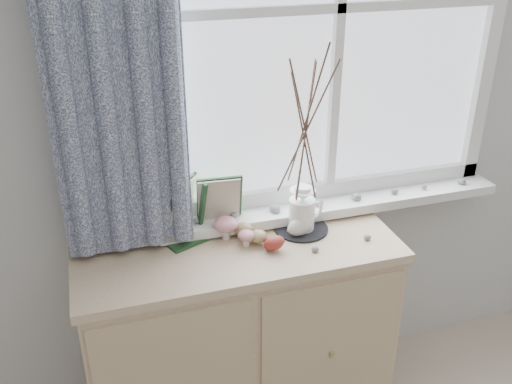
% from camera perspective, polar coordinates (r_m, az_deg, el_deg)
% --- Properties ---
extents(sideboard, '(1.20, 0.45, 0.85)m').
position_cam_1_polar(sideboard, '(2.35, -1.54, -14.52)').
color(sideboard, beige).
rests_on(sideboard, ground).
extents(botanical_book, '(0.37, 0.26, 0.24)m').
position_cam_1_polar(botanical_book, '(2.11, -5.35, -1.85)').
color(botanical_book, '#1D3E20').
rests_on(botanical_book, sideboard).
extents(toadstool_cluster, '(0.14, 0.15, 0.09)m').
position_cam_1_polar(toadstool_cluster, '(2.13, -2.53, -3.58)').
color(toadstool_cluster, white).
rests_on(toadstool_cluster, sideboard).
extents(wooden_eggs, '(0.14, 0.18, 0.08)m').
position_cam_1_polar(wooden_eggs, '(2.12, 0.23, -4.41)').
color(wooden_eggs, tan).
rests_on(wooden_eggs, sideboard).
extents(songbird_figurine, '(0.16, 0.11, 0.08)m').
position_cam_1_polar(songbird_figurine, '(2.18, 4.42, -3.38)').
color(songbird_figurine, white).
rests_on(songbird_figurine, sideboard).
extents(crocheted_doily, '(0.21, 0.21, 0.01)m').
position_cam_1_polar(crocheted_doily, '(2.23, 4.54, -3.66)').
color(crocheted_doily, black).
rests_on(crocheted_doily, sideboard).
extents(twig_pitcher, '(0.35, 0.35, 0.75)m').
position_cam_1_polar(twig_pitcher, '(2.04, 4.97, 6.75)').
color(twig_pitcher, white).
rests_on(twig_pitcher, crocheted_doily).
extents(sideboard_pebbles, '(0.33, 0.22, 0.02)m').
position_cam_1_polar(sideboard_pebbles, '(2.18, 6.08, -4.26)').
color(sideboard_pebbles, gray).
rests_on(sideboard_pebbles, sideboard).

